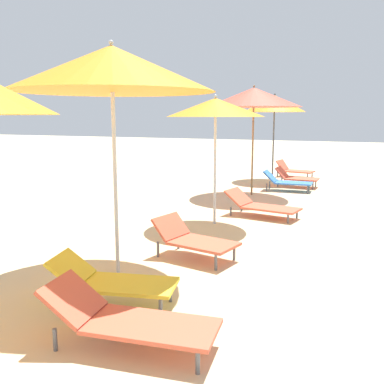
{
  "coord_description": "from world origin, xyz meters",
  "views": [
    {
      "loc": [
        3.34,
        1.49,
        2.06
      ],
      "look_at": [
        1.08,
        6.71,
        1.07
      ],
      "focal_mm": 40.69,
      "sensor_mm": 36.0,
      "label": 1
    }
  ],
  "objects_px": {
    "lounger_second_shoreside": "(128,318)",
    "lounger_third_inland": "(112,280)",
    "umbrella_third": "(112,69)",
    "umbrella_farthest": "(275,104)",
    "lounger_fifth_shoreside": "(287,181)",
    "lounger_farthest_inland": "(296,177)",
    "lounger_fourth_shoreside": "(261,205)",
    "umbrella_fifth": "(254,97)",
    "lounger_third_shoreside": "(194,239)",
    "lounger_farthest_shoreside": "(294,170)",
    "umbrella_fourth": "(216,108)"
  },
  "relations": [
    {
      "from": "umbrella_farthest",
      "to": "lounger_farthest_shoreside",
      "type": "distance_m",
      "value": 2.51
    },
    {
      "from": "lounger_third_inland",
      "to": "umbrella_fifth",
      "type": "bearing_deg",
      "value": 80.3
    },
    {
      "from": "umbrella_third",
      "to": "umbrella_farthest",
      "type": "relative_size",
      "value": 1.07
    },
    {
      "from": "umbrella_fourth",
      "to": "lounger_second_shoreside",
      "type": "bearing_deg",
      "value": -79.02
    },
    {
      "from": "umbrella_farthest",
      "to": "umbrella_fourth",
      "type": "bearing_deg",
      "value": -86.93
    },
    {
      "from": "lounger_third_shoreside",
      "to": "umbrella_fourth",
      "type": "xyz_separation_m",
      "value": [
        -0.45,
        2.09,
        1.93
      ]
    },
    {
      "from": "lounger_fifth_shoreside",
      "to": "lounger_third_inland",
      "type": "bearing_deg",
      "value": -95.33
    },
    {
      "from": "lounger_second_shoreside",
      "to": "lounger_fifth_shoreside",
      "type": "relative_size",
      "value": 1.19
    },
    {
      "from": "umbrella_third",
      "to": "lounger_farthest_inland",
      "type": "xyz_separation_m",
      "value": [
        0.87,
        8.26,
        -2.35
      ]
    },
    {
      "from": "umbrella_fifth",
      "to": "lounger_fourth_shoreside",
      "type": "bearing_deg",
      "value": -70.0
    },
    {
      "from": "umbrella_fourth",
      "to": "lounger_fifth_shoreside",
      "type": "height_order",
      "value": "umbrella_fourth"
    },
    {
      "from": "lounger_fifth_shoreside",
      "to": "lounger_farthest_shoreside",
      "type": "bearing_deg",
      "value": 92.78
    },
    {
      "from": "lounger_fourth_shoreside",
      "to": "lounger_fifth_shoreside",
      "type": "bearing_deg",
      "value": 102.05
    },
    {
      "from": "umbrella_fourth",
      "to": "lounger_fourth_shoreside",
      "type": "height_order",
      "value": "umbrella_fourth"
    },
    {
      "from": "lounger_third_shoreside",
      "to": "lounger_farthest_inland",
      "type": "height_order",
      "value": "lounger_third_shoreside"
    },
    {
      "from": "umbrella_third",
      "to": "umbrella_farthest",
      "type": "bearing_deg",
      "value": 90.59
    },
    {
      "from": "umbrella_farthest",
      "to": "lounger_fourth_shoreside",
      "type": "bearing_deg",
      "value": -79.34
    },
    {
      "from": "lounger_fourth_shoreside",
      "to": "umbrella_farthest",
      "type": "relative_size",
      "value": 0.57
    },
    {
      "from": "umbrella_farthest",
      "to": "lounger_farthest_inland",
      "type": "height_order",
      "value": "umbrella_farthest"
    },
    {
      "from": "umbrella_fourth",
      "to": "lounger_fifth_shoreside",
      "type": "xyz_separation_m",
      "value": [
        0.52,
        4.39,
        -1.95
      ]
    },
    {
      "from": "lounger_second_shoreside",
      "to": "lounger_fifth_shoreside",
      "type": "xyz_separation_m",
      "value": [
        -0.38,
        9.04,
        0.0
      ]
    },
    {
      "from": "lounger_farthest_shoreside",
      "to": "lounger_farthest_inland",
      "type": "bearing_deg",
      "value": -70.86
    },
    {
      "from": "lounger_fourth_shoreside",
      "to": "lounger_farthest_inland",
      "type": "relative_size",
      "value": 1.31
    },
    {
      "from": "umbrella_fourth",
      "to": "lounger_fourth_shoreside",
      "type": "bearing_deg",
      "value": 54.75
    },
    {
      "from": "umbrella_third",
      "to": "umbrella_fourth",
      "type": "height_order",
      "value": "umbrella_third"
    },
    {
      "from": "lounger_third_shoreside",
      "to": "lounger_fourth_shoreside",
      "type": "height_order",
      "value": "lounger_third_shoreside"
    },
    {
      "from": "lounger_third_inland",
      "to": "umbrella_fourth",
      "type": "relative_size",
      "value": 0.59
    },
    {
      "from": "umbrella_farthest",
      "to": "lounger_farthest_shoreside",
      "type": "xyz_separation_m",
      "value": [
        0.51,
        1.04,
        -2.22
      ]
    },
    {
      "from": "umbrella_third",
      "to": "umbrella_fifth",
      "type": "relative_size",
      "value": 1.04
    },
    {
      "from": "lounger_second_shoreside",
      "to": "lounger_fourth_shoreside",
      "type": "height_order",
      "value": "lounger_second_shoreside"
    },
    {
      "from": "lounger_third_shoreside",
      "to": "lounger_fifth_shoreside",
      "type": "relative_size",
      "value": 0.95
    },
    {
      "from": "lounger_second_shoreside",
      "to": "lounger_farthest_shoreside",
      "type": "relative_size",
      "value": 1.26
    },
    {
      "from": "lounger_second_shoreside",
      "to": "lounger_farthest_inland",
      "type": "height_order",
      "value": "lounger_farthest_inland"
    },
    {
      "from": "umbrella_farthest",
      "to": "lounger_farthest_inland",
      "type": "relative_size",
      "value": 2.29
    },
    {
      "from": "umbrella_farthest",
      "to": "lounger_third_shoreside",
      "type": "bearing_deg",
      "value": -84.65
    },
    {
      "from": "lounger_third_inland",
      "to": "lounger_fifth_shoreside",
      "type": "bearing_deg",
      "value": 74.88
    },
    {
      "from": "lounger_fourth_shoreside",
      "to": "umbrella_farthest",
      "type": "xyz_separation_m",
      "value": [
        -1.02,
        5.41,
        2.23
      ]
    },
    {
      "from": "umbrella_fourth",
      "to": "lounger_fourth_shoreside",
      "type": "distance_m",
      "value": 2.3
    },
    {
      "from": "lounger_third_inland",
      "to": "lounger_fourth_shoreside",
      "type": "height_order",
      "value": "lounger_third_inland"
    },
    {
      "from": "umbrella_farthest",
      "to": "lounger_farthest_shoreside",
      "type": "bearing_deg",
      "value": 63.68
    },
    {
      "from": "umbrella_farthest",
      "to": "umbrella_third",
      "type": "bearing_deg",
      "value": -89.41
    },
    {
      "from": "lounger_third_shoreside",
      "to": "umbrella_farthest",
      "type": "bearing_deg",
      "value": 106.48
    },
    {
      "from": "lounger_second_shoreside",
      "to": "lounger_fifth_shoreside",
      "type": "distance_m",
      "value": 9.04
    },
    {
      "from": "lounger_third_inland",
      "to": "lounger_farthest_inland",
      "type": "height_order",
      "value": "lounger_farthest_inland"
    },
    {
      "from": "lounger_second_shoreside",
      "to": "lounger_third_inland",
      "type": "height_order",
      "value": "lounger_second_shoreside"
    },
    {
      "from": "umbrella_third",
      "to": "lounger_third_inland",
      "type": "distance_m",
      "value": 2.58
    },
    {
      "from": "lounger_second_shoreside",
      "to": "lounger_fourth_shoreside",
      "type": "relative_size",
      "value": 1.02
    },
    {
      "from": "lounger_fifth_shoreside",
      "to": "umbrella_fifth",
      "type": "bearing_deg",
      "value": -129.44
    },
    {
      "from": "lounger_fifth_shoreside",
      "to": "lounger_farthest_shoreside",
      "type": "distance_m",
      "value": 3.04
    },
    {
      "from": "lounger_fifth_shoreside",
      "to": "lounger_farthest_inland",
      "type": "bearing_deg",
      "value": 78.68
    }
  ]
}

